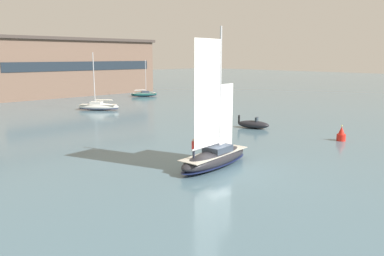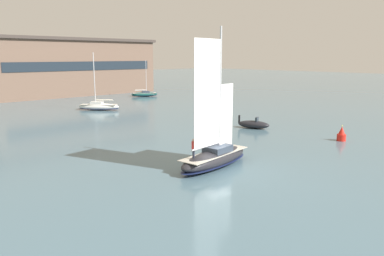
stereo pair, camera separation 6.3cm
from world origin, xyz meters
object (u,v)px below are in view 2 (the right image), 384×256
at_px(sailboat_moored_near_marina, 144,94).
at_px(sailboat_moored_mid_channel, 99,106).
at_px(sailboat_main, 215,156).
at_px(motor_tender, 254,124).
at_px(channel_buoy, 342,135).

distance_m(sailboat_moored_near_marina, sailboat_moored_mid_channel, 24.07).
bearing_deg(sailboat_main, motor_tender, 27.57).
height_order(sailboat_main, channel_buoy, sailboat_main).
distance_m(motor_tender, channel_buoy, 11.91).
bearing_deg(sailboat_main, sailboat_moored_near_marina, 60.12).
bearing_deg(sailboat_moored_mid_channel, sailboat_moored_near_marina, 33.90).
relative_size(motor_tender, channel_buoy, 2.54).
relative_size(sailboat_moored_near_marina, motor_tender, 1.87).
bearing_deg(sailboat_moored_near_marina, sailboat_moored_mid_channel, -146.10).
xyz_separation_m(sailboat_main, motor_tender, (17.05, 8.91, -0.45)).
relative_size(sailboat_main, sailboat_moored_mid_channel, 1.18).
bearing_deg(sailboat_moored_mid_channel, channel_buoy, -79.10).
height_order(sailboat_moored_mid_channel, channel_buoy, sailboat_moored_mid_channel).
bearing_deg(motor_tender, sailboat_moored_near_marina, 73.20).
height_order(sailboat_main, sailboat_moored_mid_channel, sailboat_main).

